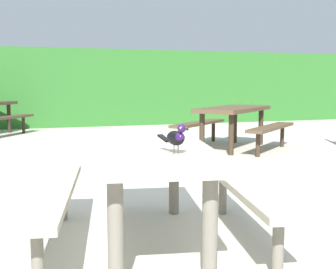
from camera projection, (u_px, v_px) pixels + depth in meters
The scene contains 5 objects.
ground_plane at pixel (149, 238), 3.25m from camera, with size 60.00×60.00×0.00m, color beige.
hedge_wall at pixel (61, 88), 12.00m from camera, with size 28.00×1.83×2.08m, color #2D6B28.
picnic_table_foreground at pixel (152, 169), 3.07m from camera, with size 1.95×1.98×0.74m.
bird_grackle at pixel (177, 137), 2.59m from camera, with size 0.13×0.28×0.18m.
picnic_table_mid_right at pixel (233, 117), 7.66m from camera, with size 2.39×2.39×0.74m.
Camera 1 is at (-0.81, -3.03, 1.17)m, focal length 45.86 mm.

